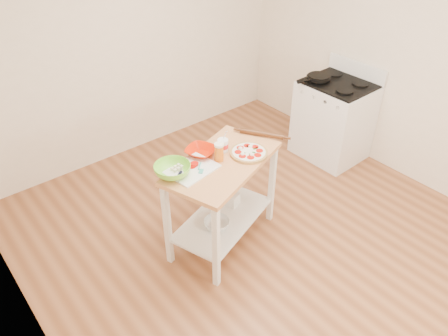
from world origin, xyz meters
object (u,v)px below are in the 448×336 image
at_px(beer_pint, 219,152).
at_px(yogurt_tub, 223,145).
at_px(shelf_glass_bowl, 217,224).
at_px(rolling_pin, 262,134).
at_px(prep_island, 223,185).
at_px(gas_stove, 333,120).
at_px(skillet, 318,77).
at_px(orange_bowl, 201,151).
at_px(spatula, 200,168).
at_px(green_bowl, 172,170).
at_px(shelf_bin, 232,199).
at_px(knife, 181,172).
at_px(pizza, 249,153).
at_px(cutting_board, 191,169).

xyz_separation_m(beer_pint, yogurt_tub, (0.11, 0.09, -0.02)).
bearing_deg(shelf_glass_bowl, rolling_pin, 12.33).
height_order(prep_island, shelf_glass_bowl, prep_island).
height_order(prep_island, rolling_pin, rolling_pin).
distance_m(gas_stove, rolling_pin, 1.50).
distance_m(skillet, yogurt_tub, 1.76).
distance_m(gas_stove, orange_bowl, 2.09).
bearing_deg(spatula, gas_stove, -35.12).
bearing_deg(beer_pint, prep_island, -68.40).
height_order(green_bowl, shelf_bin, green_bowl).
bearing_deg(shelf_glass_bowl, shelf_bin, 26.44).
height_order(spatula, green_bowl, green_bowl).
bearing_deg(knife, beer_pint, -43.28).
xyz_separation_m(gas_stove, beer_pint, (-1.96, -0.29, 0.51)).
distance_m(orange_bowl, shelf_glass_bowl, 0.68).
height_order(pizza, green_bowl, green_bowl).
distance_m(pizza, spatula, 0.47).
height_order(spatula, yogurt_tub, yogurt_tub).
distance_m(skillet, spatula, 2.10).
height_order(knife, rolling_pin, rolling_pin).
bearing_deg(beer_pint, gas_stove, 8.51).
relative_size(pizza, yogurt_tub, 1.60).
xyz_separation_m(pizza, shelf_bin, (-0.05, 0.16, -0.60)).
bearing_deg(shelf_bin, cutting_board, -176.10).
height_order(prep_island, gas_stove, gas_stove).
distance_m(green_bowl, beer_pint, 0.43).
xyz_separation_m(skillet, green_bowl, (-2.25, -0.42, -0.03)).
bearing_deg(cutting_board, yogurt_tub, -1.05).
relative_size(knife, beer_pint, 1.38).
bearing_deg(yogurt_tub, green_bowl, -178.30).
height_order(orange_bowl, shelf_bin, orange_bowl).
bearing_deg(prep_island, yogurt_tub, 49.97).
bearing_deg(shelf_glass_bowl, knife, 152.34).
distance_m(yogurt_tub, shelf_glass_bowl, 0.72).
distance_m(orange_bowl, shelf_bin, 0.68).
xyz_separation_m(pizza, spatula, (-0.46, 0.08, -0.00)).
bearing_deg(green_bowl, rolling_pin, -1.11).
height_order(orange_bowl, yogurt_tub, yogurt_tub).
bearing_deg(skillet, shelf_glass_bowl, -153.86).
relative_size(spatula, shelf_bin, 1.15).
relative_size(knife, yogurt_tub, 1.09).
distance_m(prep_island, orange_bowl, 0.36).
height_order(knife, green_bowl, green_bowl).
distance_m(spatula, yogurt_tub, 0.34).
relative_size(green_bowl, shelf_glass_bowl, 1.28).
relative_size(skillet, rolling_pin, 1.06).
distance_m(spatula, knife, 0.16).
height_order(prep_island, spatula, spatula).
xyz_separation_m(spatula, shelf_bin, (0.42, 0.08, -0.60)).
bearing_deg(knife, prep_island, -47.66).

